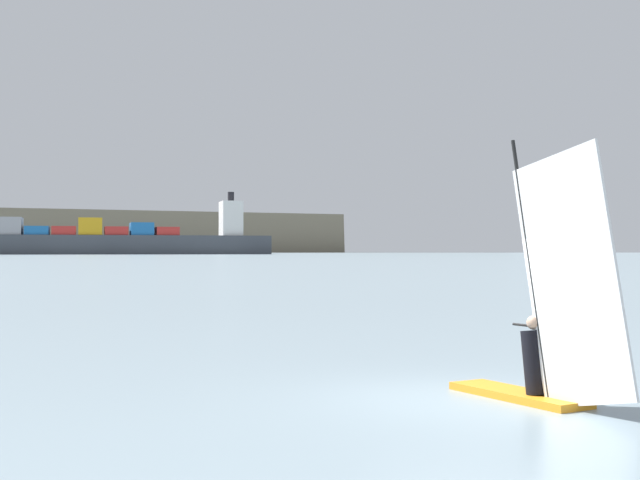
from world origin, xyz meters
The scene contains 4 objects.
ground_plane centered at (0.00, 0.00, 0.00)m, with size 4000.00×4000.00×0.00m, color gray.
windsurfer centered at (0.98, -0.94, 1.10)m, with size 1.22×3.58×4.11m.
cargo_ship centered at (34.70, 529.75, 9.12)m, with size 199.13×34.25×39.51m.
distant_headland centered at (91.16, 1078.35, 22.18)m, with size 908.77×350.36×44.37m, color #756B56.
Camera 1 is at (-6.29, -12.27, 2.32)m, focal length 48.52 mm.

